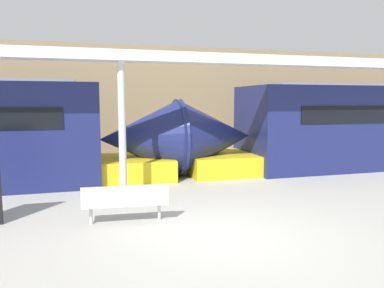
% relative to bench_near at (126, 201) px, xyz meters
% --- Properties ---
extents(ground_plane, '(60.00, 60.00, 0.00)m').
position_rel_bench_near_xyz_m(ground_plane, '(1.84, -1.28, -0.49)').
color(ground_plane, '#B2AFA8').
extents(station_wall, '(56.00, 0.20, 5.00)m').
position_rel_bench_near_xyz_m(station_wall, '(1.84, 9.07, 2.01)').
color(station_wall, '#9E8460').
rests_on(station_wall, ground_plane).
extents(bench_near, '(1.82, 0.56, 0.83)m').
position_rel_bench_near_xyz_m(bench_near, '(0.00, 0.00, 0.00)').
color(bench_near, silver).
rests_on(bench_near, ground_plane).
extents(support_column_near, '(0.20, 0.20, 3.60)m').
position_rel_bench_near_xyz_m(support_column_near, '(0.18, 2.36, 1.31)').
color(support_column_near, silver).
rests_on(support_column_near, ground_plane).
extents(canopy_beam, '(28.00, 0.60, 0.28)m').
position_rel_bench_near_xyz_m(canopy_beam, '(0.18, 2.36, 3.25)').
color(canopy_beam, silver).
rests_on(canopy_beam, support_column_near).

